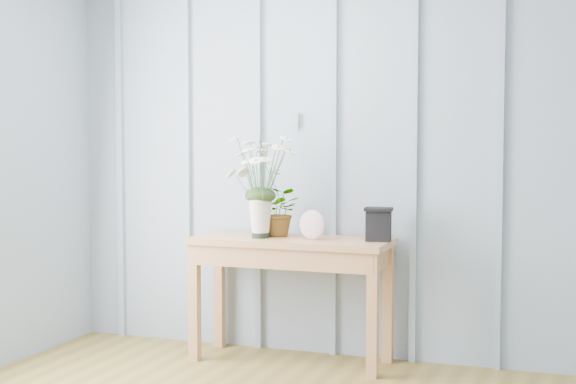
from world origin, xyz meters
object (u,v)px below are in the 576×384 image
at_px(daisy_vase, 260,169).
at_px(carved_box, 379,224).
at_px(felt_disc_vessel, 312,225).
at_px(sideboard, 291,257).

bearing_deg(daisy_vase, carved_box, 7.30).
height_order(daisy_vase, carved_box, daisy_vase).
relative_size(felt_disc_vessel, carved_box, 0.90).
bearing_deg(sideboard, carved_box, 3.80).
distance_m(felt_disc_vessel, carved_box, 0.39).
height_order(felt_disc_vessel, carved_box, carved_box).
height_order(sideboard, felt_disc_vessel, felt_disc_vessel).
xyz_separation_m(felt_disc_vessel, carved_box, (0.38, 0.07, 0.01)).
bearing_deg(sideboard, daisy_vase, -162.47).
height_order(daisy_vase, felt_disc_vessel, daisy_vase).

